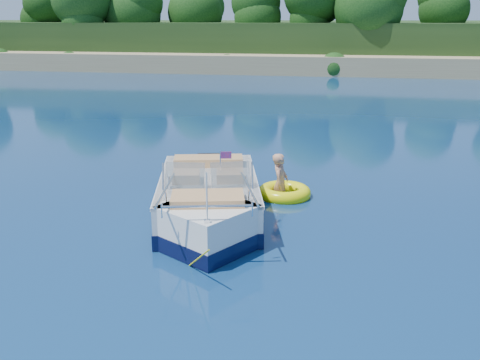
% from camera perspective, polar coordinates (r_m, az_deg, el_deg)
% --- Properties ---
extents(ground, '(160.00, 160.00, 0.00)m').
position_cam_1_polar(ground, '(10.21, -5.78, -8.88)').
color(ground, '#0A2148').
rests_on(ground, ground).
extents(shoreline, '(170.00, 59.00, 6.00)m').
position_cam_1_polar(shoreline, '(72.71, 8.71, 14.01)').
color(shoreline, '#967F57').
rests_on(shoreline, ground).
extents(treeline, '(150.00, 7.12, 8.19)m').
position_cam_1_polar(treeline, '(49.90, 7.94, 18.05)').
color(treeline, '#322110').
rests_on(treeline, ground).
extents(motorboat, '(3.12, 6.11, 2.07)m').
position_cam_1_polar(motorboat, '(12.08, -3.38, -2.57)').
color(motorboat, white).
rests_on(motorboat, ground).
extents(tow_tube, '(1.46, 1.46, 0.37)m').
position_cam_1_polar(tow_tube, '(13.86, 4.74, -1.36)').
color(tow_tube, '#F8F60A').
rests_on(tow_tube, ground).
extents(boy, '(0.45, 0.90, 1.73)m').
position_cam_1_polar(boy, '(13.89, 4.31, -1.71)').
color(boy, tan).
rests_on(boy, ground).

